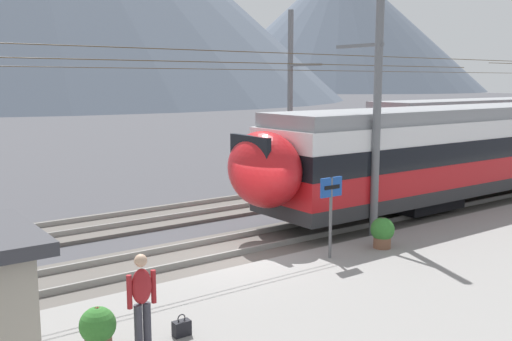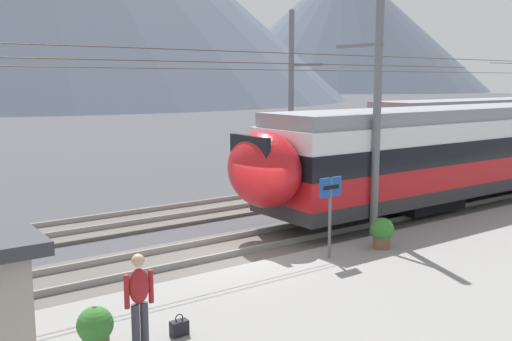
{
  "view_description": "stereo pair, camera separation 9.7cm",
  "coord_description": "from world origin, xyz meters",
  "px_view_note": "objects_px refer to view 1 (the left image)",
  "views": [
    {
      "loc": [
        -8.42,
        -12.4,
        4.85
      ],
      "look_at": [
        2.14,
        2.14,
        2.04
      ],
      "focal_mm": 40.48,
      "sensor_mm": 36.0,
      "label": 1
    },
    {
      "loc": [
        -8.34,
        -12.45,
        4.85
      ],
      "look_at": [
        2.14,
        2.14,
        2.04
      ],
      "focal_mm": 40.48,
      "sensor_mm": 36.0,
      "label": 2
    }
  ],
  "objects_px": {
    "catenary_mast_far_side": "(292,98)",
    "passenger_walking": "(142,297)",
    "handbag_beside_passenger": "(182,328)",
    "potted_plant_by_shelter": "(382,231)",
    "catenary_mast_mid": "(374,114)",
    "platform_sign": "(331,199)",
    "potted_plant_platform_edge": "(98,328)"
  },
  "relations": [
    {
      "from": "catenary_mast_far_side",
      "to": "passenger_walking",
      "type": "bearing_deg",
      "value": -138.07
    },
    {
      "from": "handbag_beside_passenger",
      "to": "potted_plant_by_shelter",
      "type": "xyz_separation_m",
      "value": [
        7.13,
        1.64,
        0.33
      ]
    },
    {
      "from": "catenary_mast_mid",
      "to": "handbag_beside_passenger",
      "type": "relative_size",
      "value": 100.12
    },
    {
      "from": "handbag_beside_passenger",
      "to": "catenary_mast_mid",
      "type": "bearing_deg",
      "value": 20.6
    },
    {
      "from": "catenary_mast_mid",
      "to": "potted_plant_by_shelter",
      "type": "xyz_separation_m",
      "value": [
        -1.12,
        -1.46,
        -3.09
      ]
    },
    {
      "from": "potted_plant_by_shelter",
      "to": "catenary_mast_mid",
      "type": "bearing_deg",
      "value": 52.57
    },
    {
      "from": "passenger_walking",
      "to": "potted_plant_by_shelter",
      "type": "height_order",
      "value": "passenger_walking"
    },
    {
      "from": "catenary_mast_far_side",
      "to": "platform_sign",
      "type": "distance_m",
      "value": 11.5
    },
    {
      "from": "catenary_mast_mid",
      "to": "potted_plant_platform_edge",
      "type": "bearing_deg",
      "value": -163.44
    },
    {
      "from": "platform_sign",
      "to": "passenger_walking",
      "type": "bearing_deg",
      "value": -162.66
    },
    {
      "from": "catenary_mast_mid",
      "to": "catenary_mast_far_side",
      "type": "relative_size",
      "value": 1.0
    },
    {
      "from": "platform_sign",
      "to": "potted_plant_by_shelter",
      "type": "height_order",
      "value": "platform_sign"
    },
    {
      "from": "catenary_mast_mid",
      "to": "platform_sign",
      "type": "relative_size",
      "value": 19.25
    },
    {
      "from": "potted_plant_platform_edge",
      "to": "platform_sign",
      "type": "bearing_deg",
      "value": 13.26
    },
    {
      "from": "catenary_mast_far_side",
      "to": "handbag_beside_passenger",
      "type": "height_order",
      "value": "catenary_mast_far_side"
    },
    {
      "from": "platform_sign",
      "to": "catenary_mast_far_side",
      "type": "bearing_deg",
      "value": 55.66
    },
    {
      "from": "catenary_mast_far_side",
      "to": "potted_plant_by_shelter",
      "type": "xyz_separation_m",
      "value": [
        -4.58,
        -9.5,
        -3.31
      ]
    },
    {
      "from": "catenary_mast_far_side",
      "to": "passenger_walking",
      "type": "xyz_separation_m",
      "value": [
        -12.51,
        -11.24,
        -2.84
      ]
    },
    {
      "from": "potted_plant_platform_edge",
      "to": "catenary_mast_far_side",
      "type": "bearing_deg",
      "value": 39.65
    },
    {
      "from": "catenary_mast_far_side",
      "to": "potted_plant_platform_edge",
      "type": "xyz_separation_m",
      "value": [
        -13.18,
        -10.92,
        -3.33
      ]
    },
    {
      "from": "passenger_walking",
      "to": "potted_plant_by_shelter",
      "type": "xyz_separation_m",
      "value": [
        7.93,
        1.74,
        -0.47
      ]
    },
    {
      "from": "catenary_mast_far_side",
      "to": "platform_sign",
      "type": "bearing_deg",
      "value": -124.34
    },
    {
      "from": "passenger_walking",
      "to": "potted_plant_platform_edge",
      "type": "relative_size",
      "value": 2.07
    },
    {
      "from": "passenger_walking",
      "to": "potted_plant_platform_edge",
      "type": "distance_m",
      "value": 0.89
    },
    {
      "from": "passenger_walking",
      "to": "potted_plant_platform_edge",
      "type": "xyz_separation_m",
      "value": [
        -0.67,
        0.31,
        -0.49
      ]
    },
    {
      "from": "catenary_mast_mid",
      "to": "passenger_walking",
      "type": "height_order",
      "value": "catenary_mast_mid"
    },
    {
      "from": "catenary_mast_far_side",
      "to": "passenger_walking",
      "type": "relative_size",
      "value": 24.12
    },
    {
      "from": "potted_plant_platform_edge",
      "to": "handbag_beside_passenger",
      "type": "bearing_deg",
      "value": -8.24
    },
    {
      "from": "catenary_mast_far_side",
      "to": "passenger_walking",
      "type": "height_order",
      "value": "catenary_mast_far_side"
    },
    {
      "from": "platform_sign",
      "to": "handbag_beside_passenger",
      "type": "height_order",
      "value": "platform_sign"
    },
    {
      "from": "catenary_mast_far_side",
      "to": "potted_plant_platform_edge",
      "type": "bearing_deg",
      "value": -140.35
    },
    {
      "from": "potted_plant_by_shelter",
      "to": "potted_plant_platform_edge",
      "type": "bearing_deg",
      "value": -170.59
    }
  ]
}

